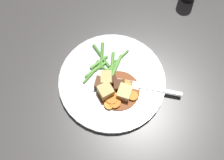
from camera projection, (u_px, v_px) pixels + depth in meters
The scene contains 26 objects.
ground_plane at pixel (112, 82), 0.77m from camera, with size 3.00×3.00×0.00m, color #423F3D.
dinner_plate at pixel (112, 81), 0.76m from camera, with size 0.29×0.29×0.02m, color white.
stew_sauce at pixel (118, 91), 0.74m from camera, with size 0.11×0.11×0.00m, color brown.
carrot_slice_0 at pixel (125, 86), 0.74m from camera, with size 0.03×0.03×0.01m, color orange.
carrot_slice_1 at pixel (109, 105), 0.72m from camera, with size 0.03×0.03×0.01m, color orange.
carrot_slice_2 at pixel (133, 96), 0.73m from camera, with size 0.03×0.03×0.01m, color orange.
carrot_slice_3 at pixel (115, 103), 0.72m from camera, with size 0.03×0.03×0.01m, color orange.
carrot_slice_4 at pixel (112, 98), 0.72m from camera, with size 0.03×0.03×0.01m, color orange.
potato_chunk_0 at pixel (106, 78), 0.74m from camera, with size 0.03×0.03×0.03m, color #DBBC6B.
potato_chunk_1 at pixel (125, 92), 0.72m from camera, with size 0.04×0.03×0.03m, color #E5CC7A.
potato_chunk_2 at pixel (106, 91), 0.72m from camera, with size 0.03×0.03×0.03m, color #DBBC6B.
meat_chunk_0 at pixel (112, 81), 0.74m from camera, with size 0.02×0.02×0.02m, color #4C2B19.
meat_chunk_1 at pixel (101, 83), 0.73m from camera, with size 0.03×0.03×0.02m, color brown.
meat_chunk_2 at pixel (119, 86), 0.73m from camera, with size 0.03×0.03×0.02m, color #56331E.
green_bean_0 at pixel (118, 60), 0.77m from camera, with size 0.01×0.01×0.08m, color #599E38.
green_bean_1 at pixel (111, 68), 0.76m from camera, with size 0.01×0.01×0.05m, color #599E38.
green_bean_2 at pixel (107, 71), 0.76m from camera, with size 0.01×0.01×0.08m, color #4C8E33.
green_bean_3 at pixel (113, 71), 0.76m from camera, with size 0.01×0.01×0.07m, color #4C8E33.
green_bean_4 at pixel (96, 69), 0.76m from camera, with size 0.01×0.01×0.07m, color #66AD42.
green_bean_5 at pixel (112, 64), 0.77m from camera, with size 0.01×0.01×0.07m, color #599E38.
green_bean_6 at pixel (92, 73), 0.76m from camera, with size 0.01×0.01×0.07m, color #599E38.
green_bean_7 at pixel (99, 62), 0.77m from camera, with size 0.01×0.01×0.06m, color #66AD42.
green_bean_8 at pixel (116, 67), 0.76m from camera, with size 0.01×0.01×0.08m, color #66AD42.
green_bean_9 at pixel (101, 56), 0.78m from camera, with size 0.01×0.01×0.08m, color #4C8E33.
green_bean_10 at pixel (102, 55), 0.78m from camera, with size 0.01×0.01×0.08m, color #4C8E33.
fork at pixel (147, 87), 0.74m from camera, with size 0.13×0.14×0.00m.
Camera 1 is at (0.26, -0.15, 0.71)m, focal length 45.27 mm.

